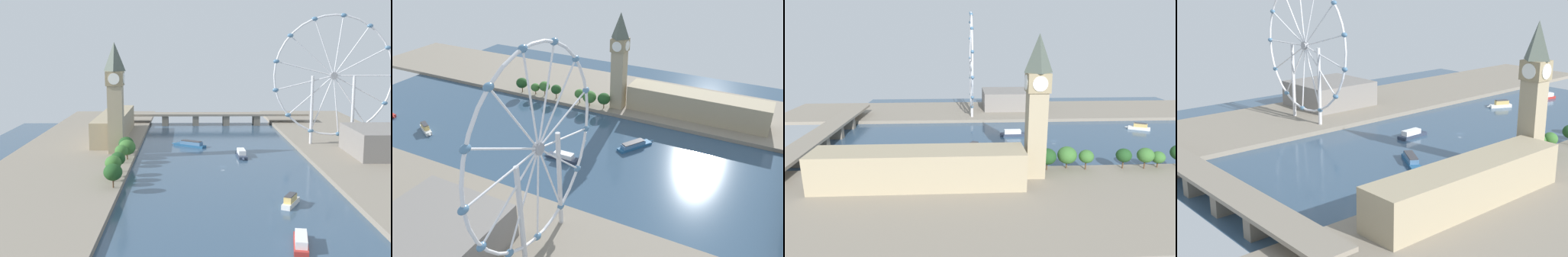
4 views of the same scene
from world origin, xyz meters
TOP-DOWN VIEW (x-y plane):
  - ground_plane at (0.00, 0.00)m, footprint 381.75×381.75m
  - riverbank_right at (105.88, 0.00)m, footprint 90.00×520.00m
  - clock_tower at (-75.07, 31.79)m, footprint 13.15×13.15m
  - parliament_block at (-85.39, 95.93)m, footprint 22.00×112.26m
  - tree_row_embankment at (-66.20, -15.50)m, footprint 13.68×93.23m
  - ferris_wheel at (90.00, 63.62)m, footprint 96.08×3.20m
  - riverside_hall at (118.47, 21.83)m, footprint 52.57×55.93m
  - river_bridge at (0.00, 178.43)m, footprint 193.75×17.72m
  - tour_boat_0 at (-21.51, 68.06)m, footprint 28.73×20.02m
  - tour_boat_1 at (22.55, -138.02)m, footprint 9.92×26.84m
  - tour_boat_2 at (29.06, -84.28)m, footprint 12.96×20.35m
  - tour_boat_3 at (15.66, 30.17)m, footprint 6.60×26.30m

SIDE VIEW (x-z plane):
  - ground_plane at x=0.00m, z-range 0.00..0.00m
  - riverbank_right at x=105.88m, z-range 0.00..3.00m
  - tour_boat_0 at x=-21.51m, z-range -0.39..4.48m
  - tour_boat_3 at x=15.66m, z-range -0.48..4.80m
  - tour_boat_1 at x=22.55m, z-range -0.38..4.83m
  - tour_boat_2 at x=29.06m, z-range -0.60..5.57m
  - river_bridge at x=0.00m, z-range 2.81..14.56m
  - tree_row_embankment at x=-66.20m, z-range 4.51..18.23m
  - riverside_hall at x=118.47m, z-range 3.00..22.12m
  - parliament_block at x=-85.39m, z-range 3.00..23.20m
  - clock_tower at x=-75.07m, z-range 4.49..84.06m
  - ferris_wheel at x=90.00m, z-range 4.97..106.22m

